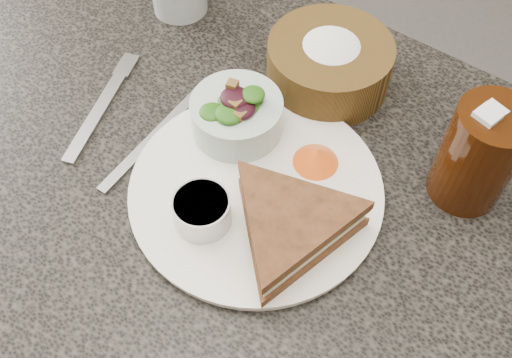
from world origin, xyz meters
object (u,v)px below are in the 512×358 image
at_px(dinner_plate, 256,190).
at_px(dressing_ramekin, 202,211).
at_px(salad_bowl, 237,111).
at_px(bread_basket, 330,58).
at_px(cola_glass, 481,152).
at_px(dining_table, 245,301).
at_px(sandwich, 290,226).

distance_m(dinner_plate, dressing_ramekin, 0.08).
xyz_separation_m(salad_bowl, bread_basket, (0.04, 0.14, 0.00)).
xyz_separation_m(bread_basket, cola_glass, (0.22, -0.05, 0.03)).
xyz_separation_m(dining_table, salad_bowl, (-0.04, 0.05, 0.42)).
distance_m(sandwich, bread_basket, 0.25).
xyz_separation_m(sandwich, cola_glass, (0.12, 0.18, 0.04)).
distance_m(sandwich, salad_bowl, 0.17).
relative_size(dining_table, dressing_ramekin, 15.52).
relative_size(salad_bowl, cola_glass, 0.79).
distance_m(salad_bowl, bread_basket, 0.15).
bearing_deg(dinner_plate, salad_bowl, 141.47).
xyz_separation_m(dressing_ramekin, cola_glass, (0.21, 0.22, 0.04)).
bearing_deg(salad_bowl, dressing_ramekin, -68.20).
xyz_separation_m(dinner_plate, salad_bowl, (-0.07, 0.06, 0.04)).
relative_size(dinner_plate, cola_glass, 2.05).
relative_size(dinner_plate, dressing_ramekin, 4.59).
bearing_deg(dining_table, bread_basket, 90.83).
height_order(dining_table, bread_basket, bread_basket).
bearing_deg(dinner_plate, dressing_ramekin, -106.44).
xyz_separation_m(dining_table, cola_glass, (0.22, 0.15, 0.45)).
height_order(dining_table, dinner_plate, dinner_plate).
relative_size(bread_basket, cola_glass, 1.14).
height_order(salad_bowl, dressing_ramekin, salad_bowl).
bearing_deg(dressing_ramekin, cola_glass, 46.34).
height_order(sandwich, salad_bowl, salad_bowl).
xyz_separation_m(dining_table, sandwich, (0.10, -0.03, 0.41)).
bearing_deg(sandwich, dinner_plate, -160.10).
distance_m(dining_table, bread_basket, 0.47).
bearing_deg(dressing_ramekin, salad_bowl, 111.80).
height_order(sandwich, bread_basket, bread_basket).
xyz_separation_m(dinner_plate, cola_glass, (0.19, 0.15, 0.07)).
xyz_separation_m(dinner_plate, sandwich, (0.07, -0.03, 0.03)).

